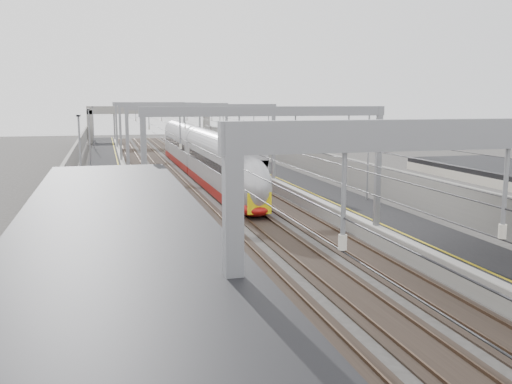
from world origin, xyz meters
TOP-DOWN VIEW (x-y plane):
  - platform_left at (-8.00, 45.00)m, footprint 4.00×120.00m
  - platform_right at (8.00, 45.00)m, footprint 4.00×120.00m
  - tracks at (0.00, 45.00)m, footprint 11.40×140.00m
  - overhead_line at (0.00, 51.62)m, footprint 13.00×140.00m
  - canopy_left at (-8.02, 2.99)m, footprint 4.40×30.00m
  - overbridge at (0.00, 100.00)m, footprint 22.00×2.20m
  - wall_left at (-11.20, 45.00)m, footprint 0.30×120.00m
  - wall_right at (11.20, 45.00)m, footprint 0.30×120.00m
  - train at (1.50, 50.89)m, footprint 2.57×46.86m
  - signal_green at (-5.20, 69.74)m, footprint 0.32×0.32m
  - signal_red_near at (3.20, 72.00)m, footprint 0.32×0.32m
  - signal_red_far at (5.40, 77.85)m, footprint 0.32×0.32m

SIDE VIEW (x-z plane):
  - tracks at x=0.00m, z-range -0.05..0.15m
  - platform_left at x=-8.00m, z-range 0.00..1.00m
  - platform_right at x=8.00m, z-range 0.00..1.00m
  - wall_left at x=-11.20m, z-range 0.00..3.20m
  - wall_right at x=11.20m, z-range 0.00..3.20m
  - train at x=1.50m, z-range -0.03..4.04m
  - signal_green at x=-5.20m, z-range 0.68..4.15m
  - signal_red_near at x=3.20m, z-range 0.68..4.15m
  - signal_red_far at x=5.40m, z-range 0.68..4.15m
  - canopy_left at x=-8.02m, z-range 2.97..7.21m
  - overbridge at x=0.00m, z-range 1.86..8.76m
  - overhead_line at x=0.00m, z-range 2.84..9.44m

